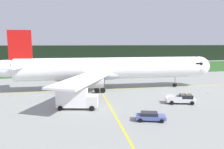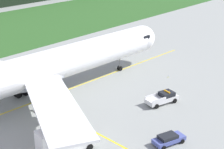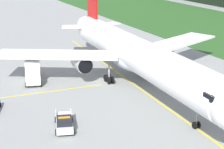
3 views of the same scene
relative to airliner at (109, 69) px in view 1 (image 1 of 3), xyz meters
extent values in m
plane|color=gray|center=(-3.04, -4.11, -5.22)|extent=(320.00, 320.00, 0.00)
cube|color=#2A5622|center=(-3.04, 45.87, -5.20)|extent=(320.00, 44.29, 0.04)
cube|color=black|center=(-3.04, 79.32, -0.05)|extent=(288.00, 7.93, 10.34)
cube|color=yellow|center=(0.54, -0.03, -5.21)|extent=(72.88, 4.08, 0.01)
cube|color=yellow|center=(-3.27, -21.50, -5.21)|extent=(2.00, 32.85, 0.01)
cylinder|color=white|center=(0.54, -0.03, 0.16)|extent=(45.82, 7.70, 5.35)
ellipsoid|color=white|center=(24.38, -1.26, 0.16)|extent=(6.15, 5.65, 5.35)
ellipsoid|color=white|center=(-23.83, 1.24, 0.56)|extent=(8.76, 4.45, 4.01)
ellipsoid|color=#B5BCC9|center=(-1.74, 0.09, -1.31)|extent=(12.44, 6.24, 2.94)
cube|color=black|center=(23.11, -1.20, 1.09)|extent=(2.06, 5.17, 0.70)
cube|color=white|center=(-5.94, 11.59, -0.51)|extent=(12.83, 20.96, 0.35)
cylinder|color=#B6B6B6|center=(-3.96, 7.91, -1.82)|extent=(3.99, 2.85, 2.65)
cylinder|color=black|center=(-1.98, 7.81, -1.82)|extent=(0.25, 2.44, 2.44)
cube|color=white|center=(-7.11, -10.91, -0.51)|extent=(14.50, 20.58, 0.35)
cylinder|color=#B6B6B6|center=(-4.75, -7.46, -1.82)|extent=(3.99, 2.85, 2.65)
cylinder|color=black|center=(-2.78, -7.57, -1.82)|extent=(0.25, 2.44, 2.44)
cube|color=red|center=(-20.67, 1.07, 5.28)|extent=(5.22, 0.71, 8.11)
cube|color=white|center=(-21.00, 4.32, 1.09)|extent=(4.09, 6.53, 0.28)
cube|color=white|center=(-21.34, -2.13, 1.09)|extent=(4.60, 6.59, 0.28)
cylinder|color=gray|center=(17.85, -0.92, -3.42)|extent=(0.20, 0.20, 2.70)
cylinder|color=black|center=(17.86, -0.67, -4.77)|extent=(0.91, 0.27, 0.90)
cylinder|color=black|center=(17.83, -1.18, -4.77)|extent=(0.91, 0.27, 0.90)
cylinder|color=gray|center=(-2.55, 3.61, -3.27)|extent=(0.28, 0.28, 2.70)
cylinder|color=black|center=(-1.87, 3.23, -4.62)|extent=(1.21, 0.36, 1.20)
cylinder|color=black|center=(-1.84, 3.93, -4.62)|extent=(1.21, 0.36, 1.20)
cylinder|color=black|center=(-3.27, 3.30, -4.62)|extent=(1.21, 0.36, 1.20)
cylinder|color=black|center=(-3.24, 4.00, -4.62)|extent=(1.21, 0.36, 1.20)
cylinder|color=gray|center=(-2.91, -3.33, -3.27)|extent=(0.28, 0.28, 2.70)
cylinder|color=black|center=(-2.20, -3.02, -4.62)|extent=(1.21, 0.36, 1.20)
cylinder|color=black|center=(-2.23, -3.72, -4.62)|extent=(1.21, 0.36, 1.20)
cylinder|color=black|center=(-3.60, -2.95, -4.62)|extent=(1.21, 0.36, 1.20)
cylinder|color=black|center=(-3.63, -3.64, -4.62)|extent=(1.21, 0.36, 1.20)
cube|color=silver|center=(10.80, -15.77, -4.49)|extent=(5.88, 3.49, 0.70)
cube|color=black|center=(11.76, -16.05, -3.79)|extent=(2.65, 2.40, 0.70)
cube|color=silver|center=(9.79, -14.47, -3.91)|extent=(2.58, 0.84, 0.45)
cube|color=silver|center=(9.26, -16.32, -3.91)|extent=(2.58, 0.84, 0.45)
cube|color=orange|center=(11.76, -16.05, -3.36)|extent=(0.59, 1.41, 0.16)
cylinder|color=black|center=(12.90, -15.30, -4.84)|extent=(0.80, 0.44, 0.76)
cylinder|color=black|center=(12.32, -17.28, -4.84)|extent=(0.80, 0.44, 0.76)
cylinder|color=black|center=(9.28, -14.25, -4.84)|extent=(0.80, 0.44, 0.76)
cylinder|color=black|center=(8.71, -16.23, -4.84)|extent=(0.80, 0.44, 0.76)
cube|color=silver|center=(-6.24, -15.38, -3.77)|extent=(2.41, 2.78, 2.00)
cube|color=white|center=(-9.74, -14.53, -3.10)|extent=(5.71, 3.58, 3.33)
cylinder|color=#99999E|center=(-8.71, -14.78, -4.86)|extent=(0.77, 0.28, 1.04)
cylinder|color=#99999E|center=(-10.77, -14.28, -4.86)|extent=(0.77, 0.28, 1.04)
cylinder|color=black|center=(-5.96, -14.21, -4.77)|extent=(0.94, 0.46, 0.90)
cylinder|color=black|center=(-6.52, -16.54, -4.77)|extent=(0.94, 0.46, 0.90)
cylinder|color=black|center=(-11.25, -12.93, -4.77)|extent=(0.94, 0.46, 0.90)
cylinder|color=black|center=(-11.82, -15.26, -4.77)|extent=(0.94, 0.46, 0.90)
cube|color=#4955A1|center=(1.46, -23.14, -4.64)|extent=(4.74, 3.08, 0.55)
cube|color=black|center=(1.26, -23.08, -4.14)|extent=(2.83, 2.27, 0.45)
cylinder|color=black|center=(3.21, -22.76, -4.92)|extent=(0.63, 0.36, 0.60)
cylinder|color=black|center=(2.64, -24.49, -4.92)|extent=(0.63, 0.36, 0.60)
cylinder|color=black|center=(0.29, -21.79, -4.92)|extent=(0.63, 0.36, 0.60)
cylinder|color=black|center=(-0.28, -23.53, -4.92)|extent=(0.63, 0.36, 0.60)
cylinder|color=yellow|center=(20.84, -10.49, -5.07)|extent=(0.10, 0.10, 0.30)
sphere|color=blue|center=(20.84, -10.49, -4.87)|extent=(0.12, 0.12, 0.12)
camera|label=1|loc=(-11.03, -51.81, 6.29)|focal=34.20mm
camera|label=2|loc=(-33.35, -43.89, 20.08)|focal=56.83mm
camera|label=3|loc=(53.45, -29.13, 15.81)|focal=62.47mm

